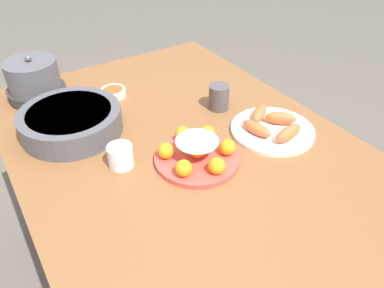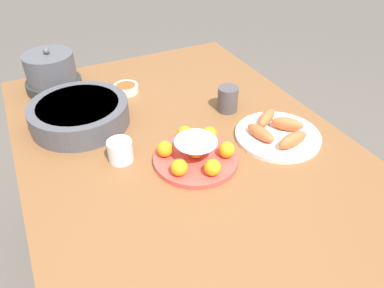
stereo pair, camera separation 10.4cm
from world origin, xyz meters
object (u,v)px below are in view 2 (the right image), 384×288
Objects in this scene: cake_plate at (196,153)px; sauce_bowl at (126,88)px; cup_far at (120,151)px; seafood_platter at (278,133)px; dining_table at (189,169)px; cup_near at (228,99)px; serving_bowl at (79,113)px; warming_pot at (51,73)px.

sauce_bowl is at bearing 6.42° from cake_plate.
seafood_platter is at bearing -103.00° from cup_far.
seafood_platter is (-0.01, -0.29, -0.01)m from cake_plate.
cake_plate is at bearing 87.86° from seafood_platter.
cup_far is (0.04, 0.21, 0.12)m from dining_table.
cup_near reaches higher than dining_table.
serving_bowl is 0.26m from sauce_bowl.
cake_plate is 0.77× the size of serving_bowl.
sauce_bowl is 0.41m from cup_near.
cup_far is at bearing -165.53° from serving_bowl.
sauce_bowl is at bearing 44.90° from cup_near.
seafood_platter is at bearing -92.14° from cake_plate.
cake_plate reaches higher than cup_far.
cake_plate is at bearing -143.04° from serving_bowl.
dining_table is 0.68m from warming_pot.
serving_bowl reaches higher than seafood_platter.
cup_near is (-0.29, -0.29, 0.03)m from sauce_bowl.
dining_table is 0.42m from serving_bowl.
serving_bowl is 0.30m from warming_pot.
seafood_platter is at bearing -145.70° from sauce_bowl.
warming_pot reaches higher than seafood_platter.
warming_pot is at bearing 27.81° from dining_table.
dining_table is 16.15× the size of cup_near.
sauce_bowl is 0.42m from cup_far.
dining_table is 0.13m from cake_plate.
dining_table is at bearing -171.87° from sauce_bowl.
sauce_bowl is 0.35× the size of seafood_platter.
dining_table is at bearing 75.28° from seafood_platter.
cake_plate reaches higher than seafood_platter.
seafood_platter is at bearing -123.12° from serving_bowl.
sauce_bowl is at bearing 8.13° from dining_table.
cup_far is (0.11, 0.49, 0.02)m from seafood_platter.
cup_far reaches higher than seafood_platter.
cake_plate is 0.29m from seafood_platter.
seafood_platter is at bearing -138.00° from warming_pot.
warming_pot is at bearing 24.98° from cake_plate.
warming_pot is (0.66, 0.59, 0.05)m from seafood_platter.
sauce_bowl is (0.50, 0.06, -0.01)m from cake_plate.
sauce_bowl is at bearing 34.30° from seafood_platter.
cup_far is (-0.25, -0.06, -0.01)m from serving_bowl.
cake_plate is 0.31m from cup_near.
serving_bowl is 3.45× the size of sauce_bowl.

